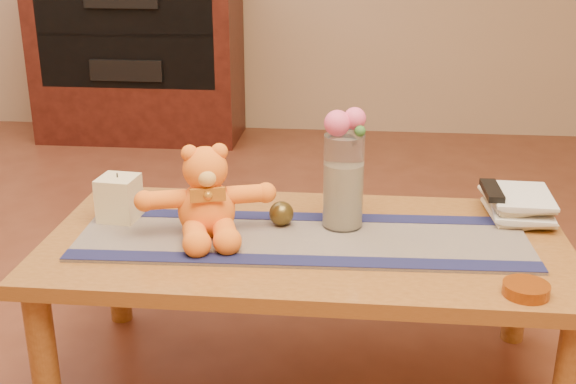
# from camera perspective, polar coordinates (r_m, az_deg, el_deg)

# --- Properties ---
(floor) EXTENTS (5.50, 5.50, 0.00)m
(floor) POSITION_cam_1_polar(r_m,az_deg,el_deg) (2.19, 1.35, -14.46)
(floor) COLOR #582919
(floor) RESTS_ON ground
(coffee_table_top) EXTENTS (1.40, 0.70, 0.04)m
(coffee_table_top) POSITION_cam_1_polar(r_m,az_deg,el_deg) (1.97, 1.45, -4.14)
(coffee_table_top) COLOR brown
(coffee_table_top) RESTS_ON floor
(table_leg_fl) EXTENTS (0.07, 0.07, 0.41)m
(table_leg_fl) POSITION_cam_1_polar(r_m,az_deg,el_deg) (1.98, -18.56, -12.56)
(table_leg_fl) COLOR brown
(table_leg_fl) RESTS_ON floor
(table_leg_bl) EXTENTS (0.07, 0.07, 0.41)m
(table_leg_bl) POSITION_cam_1_polar(r_m,az_deg,el_deg) (2.45, -13.22, -5.43)
(table_leg_bl) COLOR brown
(table_leg_bl) RESTS_ON floor
(table_leg_br) EXTENTS (0.07, 0.07, 0.41)m
(table_leg_br) POSITION_cam_1_polar(r_m,az_deg,el_deg) (2.38, 17.59, -6.65)
(table_leg_br) COLOR brown
(table_leg_br) RESTS_ON floor
(persian_runner) EXTENTS (1.21, 0.39, 0.01)m
(persian_runner) POSITION_cam_1_polar(r_m,az_deg,el_deg) (1.95, 1.14, -3.68)
(persian_runner) COLOR #19163F
(persian_runner) RESTS_ON coffee_table_top
(runner_border_near) EXTENTS (1.20, 0.10, 0.00)m
(runner_border_near) POSITION_cam_1_polar(r_m,az_deg,el_deg) (1.82, 0.94, -5.38)
(runner_border_near) COLOR #161944
(runner_border_near) RESTS_ON persian_runner
(runner_border_far) EXTENTS (1.20, 0.10, 0.00)m
(runner_border_far) POSITION_cam_1_polar(r_m,az_deg,el_deg) (2.08, 1.31, -1.94)
(runner_border_far) COLOR #161944
(runner_border_far) RESTS_ON persian_runner
(teddy_bear) EXTENTS (0.42, 0.38, 0.24)m
(teddy_bear) POSITION_cam_1_polar(r_m,az_deg,el_deg) (1.95, -6.44, 0.01)
(teddy_bear) COLOR orange
(teddy_bear) RESTS_ON persian_runner
(pillar_candle) EXTENTS (0.11, 0.11, 0.12)m
(pillar_candle) POSITION_cam_1_polar(r_m,az_deg,el_deg) (2.10, -13.08, -0.46)
(pillar_candle) COLOR beige
(pillar_candle) RESTS_ON persian_runner
(candle_wick) EXTENTS (0.00, 0.00, 0.01)m
(candle_wick) POSITION_cam_1_polar(r_m,az_deg,el_deg) (2.08, -13.23, 1.29)
(candle_wick) COLOR black
(candle_wick) RESTS_ON pillar_candle
(glass_vase) EXTENTS (0.11, 0.11, 0.26)m
(glass_vase) POSITION_cam_1_polar(r_m,az_deg,el_deg) (1.98, 4.36, 0.83)
(glass_vase) COLOR silver
(glass_vase) RESTS_ON persian_runner
(potpourri_fill) EXTENTS (0.09, 0.09, 0.18)m
(potpourri_fill) POSITION_cam_1_polar(r_m,az_deg,el_deg) (2.00, 4.33, -0.22)
(potpourri_fill) COLOR beige
(potpourri_fill) RESTS_ON glass_vase
(rose_left) EXTENTS (0.07, 0.07, 0.07)m
(rose_left) POSITION_cam_1_polar(r_m,az_deg,el_deg) (1.92, 3.88, 5.40)
(rose_left) COLOR #EA5286
(rose_left) RESTS_ON glass_vase
(rose_right) EXTENTS (0.06, 0.06, 0.06)m
(rose_right) POSITION_cam_1_polar(r_m,az_deg,el_deg) (1.94, 5.24, 5.75)
(rose_right) COLOR #EA5286
(rose_right) RESTS_ON glass_vase
(blue_flower_back) EXTENTS (0.04, 0.04, 0.04)m
(blue_flower_back) POSITION_cam_1_polar(r_m,az_deg,el_deg) (1.97, 4.80, 5.50)
(blue_flower_back) COLOR #5063AF
(blue_flower_back) RESTS_ON glass_vase
(blue_flower_side) EXTENTS (0.04, 0.04, 0.04)m
(blue_flower_side) POSITION_cam_1_polar(r_m,az_deg,el_deg) (1.96, 3.61, 5.20)
(blue_flower_side) COLOR #5063AF
(blue_flower_side) RESTS_ON glass_vase
(leaf_sprig) EXTENTS (0.03, 0.03, 0.03)m
(leaf_sprig) POSITION_cam_1_polar(r_m,az_deg,el_deg) (1.92, 5.66, 4.77)
(leaf_sprig) COLOR #33662D
(leaf_sprig) RESTS_ON glass_vase
(bronze_ball) EXTENTS (0.09, 0.09, 0.07)m
(bronze_ball) POSITION_cam_1_polar(r_m,az_deg,el_deg) (2.01, -0.52, -1.69)
(bronze_ball) COLOR #4B3C19
(bronze_ball) RESTS_ON persian_runner
(book_bottom) EXTENTS (0.18, 0.23, 0.02)m
(book_bottom) POSITION_cam_1_polar(r_m,az_deg,el_deg) (2.18, 15.45, -1.64)
(book_bottom) COLOR beige
(book_bottom) RESTS_ON coffee_table_top
(book_lower) EXTENTS (0.18, 0.24, 0.02)m
(book_lower) POSITION_cam_1_polar(r_m,az_deg,el_deg) (2.17, 15.64, -1.21)
(book_lower) COLOR beige
(book_lower) RESTS_ON book_bottom
(book_upper) EXTENTS (0.19, 0.24, 0.02)m
(book_upper) POSITION_cam_1_polar(r_m,az_deg,el_deg) (2.17, 15.37, -0.67)
(book_upper) COLOR beige
(book_upper) RESTS_ON book_lower
(book_top) EXTENTS (0.17, 0.23, 0.02)m
(book_top) POSITION_cam_1_polar(r_m,az_deg,el_deg) (2.16, 15.70, -0.25)
(book_top) COLOR beige
(book_top) RESTS_ON book_upper
(tv_remote) EXTENTS (0.05, 0.16, 0.02)m
(tv_remote) POSITION_cam_1_polar(r_m,az_deg,el_deg) (2.14, 15.68, 0.12)
(tv_remote) COLOR black
(tv_remote) RESTS_ON book_top
(amber_dish) EXTENTS (0.13, 0.13, 0.03)m
(amber_dish) POSITION_cam_1_polar(r_m,az_deg,el_deg) (1.75, 18.14, -7.26)
(amber_dish) COLOR #BF5914
(amber_dish) RESTS_ON coffee_table_top
(media_cabinet) EXTENTS (1.20, 0.50, 1.10)m
(media_cabinet) POSITION_cam_1_polar(r_m,az_deg,el_deg) (4.53, -11.64, 11.00)
(media_cabinet) COLOR black
(media_cabinet) RESTS_ON floor
(cabinet_cavity) EXTENTS (1.02, 0.03, 0.61)m
(cabinet_cavity) POSITION_cam_1_polar(r_m,az_deg,el_deg) (4.29, -12.67, 11.92)
(cabinet_cavity) COLOR black
(cabinet_cavity) RESTS_ON media_cabinet
(cabinet_shelf) EXTENTS (1.02, 0.20, 0.02)m
(cabinet_shelf) POSITION_cam_1_polar(r_m,az_deg,el_deg) (4.37, -12.32, 12.09)
(cabinet_shelf) COLOR black
(cabinet_shelf) RESTS_ON media_cabinet
(stereo_lower) EXTENTS (0.42, 0.28, 0.12)m
(stereo_lower) POSITION_cam_1_polar(r_m,az_deg,el_deg) (4.42, -12.05, 9.59)
(stereo_lower) COLOR black
(stereo_lower) RESTS_ON media_cabinet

